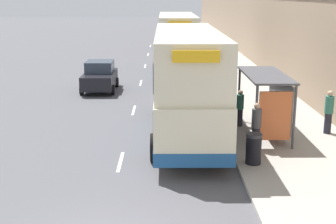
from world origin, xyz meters
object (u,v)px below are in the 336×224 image
object	(u,v)px
bus_shelter	(271,94)
double_decker_bus_near	(187,81)
car_0	(100,76)
pedestrian_1	(329,112)
litter_bin	(254,149)
pedestrian_at_shelter	(240,108)
pedestrian_2	(256,126)
car_1	(175,41)
double_decker_bus_ahead	(177,43)

from	to	relation	value
bus_shelter	double_decker_bus_near	distance (m)	3.39
car_0	pedestrian_1	xyz separation A→B (m)	(10.62, -9.52, 0.18)
litter_bin	pedestrian_1	bearing A→B (deg)	43.43
bus_shelter	litter_bin	distance (m)	3.63
car_0	pedestrian_at_shelter	bearing A→B (deg)	130.60
double_decker_bus_near	litter_bin	world-z (taller)	double_decker_bus_near
double_decker_bus_near	pedestrian_2	xyz separation A→B (m)	(2.43, -2.40, -1.24)
bus_shelter	car_1	world-z (taller)	bus_shelter
bus_shelter	pedestrian_1	distance (m)	2.65
double_decker_bus_ahead	car_0	size ratio (longest dim) A/B	2.65
car_1	pedestrian_2	bearing A→B (deg)	-86.29
pedestrian_1	car_0	bearing A→B (deg)	138.14
pedestrian_2	litter_bin	distance (m)	1.56
car_0	car_1	size ratio (longest dim) A/B	0.93
pedestrian_1	pedestrian_2	xyz separation A→B (m)	(-3.36, -2.05, -0.01)
car_0	pedestrian_2	size ratio (longest dim) A/B	2.19
bus_shelter	pedestrian_2	size ratio (longest dim) A/B	2.37
pedestrian_2	bus_shelter	bearing A→B (deg)	63.36
litter_bin	double_decker_bus_near	bearing A→B (deg)	118.20
car_0	pedestrian_2	xyz separation A→B (m)	(7.26, -11.57, 0.16)
double_decker_bus_ahead	pedestrian_1	world-z (taller)	double_decker_bus_ahead
pedestrian_1	pedestrian_2	size ratio (longest dim) A/B	1.01
double_decker_bus_near	pedestrian_1	size ratio (longest dim) A/B	5.80
double_decker_bus_ahead	litter_bin	xyz separation A→B (m)	(2.06, -18.85, -1.61)
pedestrian_at_shelter	double_decker_bus_near	bearing A→B (deg)	-161.15
car_0	pedestrian_2	world-z (taller)	pedestrian_2
pedestrian_at_shelter	pedestrian_2	distance (m)	3.21
double_decker_bus_ahead	litter_bin	world-z (taller)	double_decker_bus_ahead
pedestrian_1	litter_bin	world-z (taller)	pedestrian_1
double_decker_bus_ahead	double_decker_bus_near	bearing A→B (deg)	-90.04
double_decker_bus_near	pedestrian_at_shelter	distance (m)	2.81
bus_shelter	litter_bin	size ratio (longest dim) A/B	4.00
double_decker_bus_ahead	pedestrian_1	distance (m)	16.43
pedestrian_1	litter_bin	xyz separation A→B (m)	(-3.72, -3.52, -0.39)
double_decker_bus_near	car_1	world-z (taller)	double_decker_bus_near
double_decker_bus_ahead	car_0	xyz separation A→B (m)	(-4.84, -5.81, -1.40)
pedestrian_2	double_decker_bus_near	bearing A→B (deg)	135.33
car_1	pedestrian_at_shelter	bearing A→B (deg)	-86.06
litter_bin	double_decker_bus_ahead	bearing A→B (deg)	96.25
double_decker_bus_near	pedestrian_2	size ratio (longest dim) A/B	5.88
pedestrian_at_shelter	bus_shelter	bearing A→B (deg)	-57.19
pedestrian_at_shelter	car_0	bearing A→B (deg)	130.60
pedestrian_at_shelter	litter_bin	world-z (taller)	pedestrian_at_shelter
double_decker_bus_ahead	car_0	distance (m)	7.69
bus_shelter	pedestrian_2	world-z (taller)	bus_shelter
bus_shelter	litter_bin	bearing A→B (deg)	-110.93
car_1	litter_bin	size ratio (longest dim) A/B	3.96
double_decker_bus_ahead	pedestrian_1	xyz separation A→B (m)	(5.78, -15.33, -1.23)
pedestrian_1	double_decker_bus_near	bearing A→B (deg)	176.55
double_decker_bus_near	car_0	xyz separation A→B (m)	(-4.83, 9.17, -1.40)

